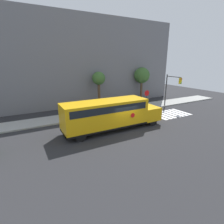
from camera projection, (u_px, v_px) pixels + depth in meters
ground_plane at (125, 131)px, 17.09m from camera, size 60.00×60.00×0.00m
sidewalk_strip at (97, 113)px, 22.54m from camera, size 44.00×3.00×0.15m
building_backdrop at (79, 62)px, 26.22m from camera, size 32.00×4.00×12.87m
crosswalk_stripes at (170, 114)px, 22.58m from camera, size 4.70×3.20×0.01m
school_bus at (110, 113)px, 16.90m from camera, size 10.21×2.57×2.98m
stop_sign at (147, 96)px, 24.85m from camera, size 0.79×0.10×2.59m
traffic_light at (171, 86)px, 24.76m from camera, size 0.28×2.66×4.73m
tree_near_sidewalk at (99, 80)px, 24.94m from camera, size 1.88×1.88×5.14m
tree_far_sidewalk at (142, 76)px, 28.96m from camera, size 2.57×2.57×5.57m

